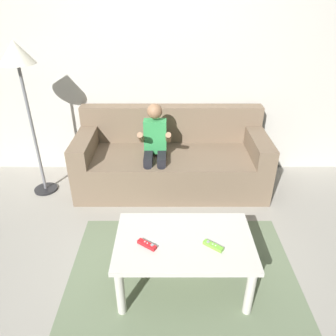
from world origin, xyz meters
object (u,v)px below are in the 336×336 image
at_px(game_remote_red_center, 148,244).
at_px(floor_lamp, 20,65).
at_px(person_seated_on_couch, 156,146).
at_px(game_remote_lime_near_edge, 214,246).
at_px(couch, 172,161).
at_px(coffee_table, 185,247).

bearing_deg(game_remote_red_center, floor_lamp, 132.13).
xyz_separation_m(person_seated_on_couch, game_remote_lime_near_edge, (0.43, -1.29, -0.11)).
xyz_separation_m(couch, game_remote_lime_near_edge, (0.26, -1.46, 0.15)).
bearing_deg(floor_lamp, game_remote_lime_near_edge, -39.24).
xyz_separation_m(person_seated_on_couch, floor_lamp, (-1.19, 0.04, 0.78)).
distance_m(couch, person_seated_on_couch, 0.35).
height_order(couch, floor_lamp, floor_lamp).
xyz_separation_m(couch, person_seated_on_couch, (-0.16, -0.17, 0.26)).
bearing_deg(game_remote_lime_near_edge, couch, 100.11).
xyz_separation_m(game_remote_red_center, floor_lamp, (-1.18, 1.31, 0.88)).
height_order(couch, game_remote_lime_near_edge, couch).
distance_m(game_remote_lime_near_edge, floor_lamp, 2.27).
distance_m(person_seated_on_couch, floor_lamp, 1.42).
bearing_deg(couch, person_seated_on_couch, -133.28).
distance_m(person_seated_on_couch, coffee_table, 1.25).
bearing_deg(coffee_table, game_remote_red_center, -167.27).
bearing_deg(couch, game_remote_red_center, -96.93).
relative_size(couch, person_seated_on_couch, 2.07).
height_order(person_seated_on_couch, game_remote_lime_near_edge, person_seated_on_couch).
relative_size(game_remote_lime_near_edge, game_remote_red_center, 0.98).
distance_m(couch, coffee_table, 1.39).
xyz_separation_m(person_seated_on_couch, coffee_table, (0.24, -1.21, -0.18)).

